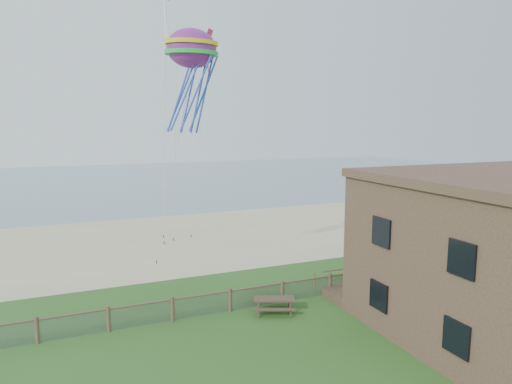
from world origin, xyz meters
TOP-DOWN VIEW (x-y plane):
  - ground at (0.00, 0.00)m, footprint 160.00×160.00m
  - sand_beach at (0.00, 22.00)m, footprint 72.00×20.00m
  - ocean at (0.00, 66.00)m, footprint 160.00×68.00m
  - chainlink_fence at (0.00, 6.00)m, footprint 36.20×0.20m
  - motel_deck at (13.00, 5.00)m, footprint 15.00×2.00m
  - picnic_table at (2.05, 5.00)m, footprint 2.51×2.23m
  - octopus_kite at (0.03, 12.66)m, footprint 3.45×2.54m
  - kite_white at (-0.56, 16.69)m, footprint 1.96×2.33m
  - kite_red at (2.77, 18.12)m, footprint 2.04×1.94m

SIDE VIEW (x-z plane):
  - ground at x=0.00m, z-range 0.00..0.00m
  - ocean at x=0.00m, z-range -0.01..0.01m
  - sand_beach at x=0.00m, z-range -0.01..0.01m
  - motel_deck at x=13.00m, z-range 0.00..0.50m
  - picnic_table at x=2.05m, z-range 0.00..0.87m
  - chainlink_fence at x=0.00m, z-range -0.07..1.18m
  - octopus_kite at x=0.03m, z-range 8.99..15.80m
  - kite_red at x=2.77m, z-range 13.85..16.53m
  - kite_white at x=-0.56m, z-range 15.75..19.02m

